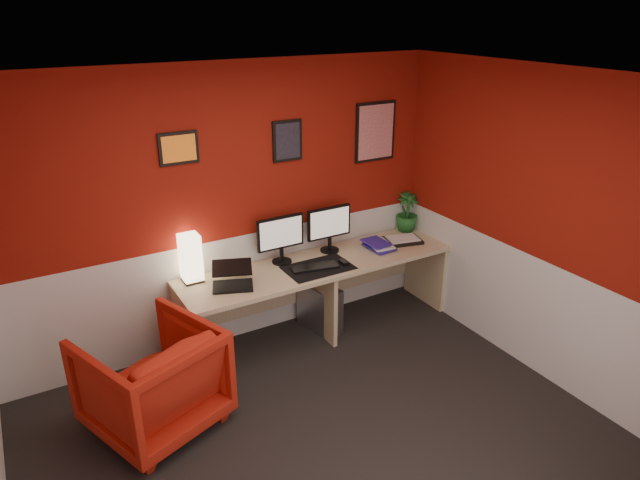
# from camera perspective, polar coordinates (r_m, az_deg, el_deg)

# --- Properties ---
(ground) EXTENTS (4.00, 3.50, 0.01)m
(ground) POSITION_cam_1_polar(r_m,az_deg,el_deg) (4.22, 1.25, -20.64)
(ground) COLOR black
(ground) RESTS_ON ground
(ceiling) EXTENTS (4.00, 3.50, 0.01)m
(ceiling) POSITION_cam_1_polar(r_m,az_deg,el_deg) (3.09, 1.65, 15.30)
(ceiling) COLOR white
(ceiling) RESTS_ON ground
(wall_back) EXTENTS (4.00, 0.01, 2.50)m
(wall_back) POSITION_cam_1_polar(r_m,az_deg,el_deg) (4.93, -9.26, 2.91)
(wall_back) COLOR maroon
(wall_back) RESTS_ON ground
(wall_right) EXTENTS (0.01, 3.50, 2.50)m
(wall_right) POSITION_cam_1_polar(r_m,az_deg,el_deg) (4.75, 22.46, 0.64)
(wall_right) COLOR maroon
(wall_right) RESTS_ON ground
(wainscot_back) EXTENTS (4.00, 0.01, 1.00)m
(wainscot_back) POSITION_cam_1_polar(r_m,az_deg,el_deg) (5.23, -8.72, -4.86)
(wainscot_back) COLOR silver
(wainscot_back) RESTS_ON ground
(wainscot_right) EXTENTS (0.01, 3.50, 1.00)m
(wainscot_right) POSITION_cam_1_polar(r_m,az_deg,el_deg) (5.06, 21.15, -7.26)
(wainscot_right) COLOR silver
(wainscot_right) RESTS_ON ground
(desk) EXTENTS (2.60, 0.65, 0.73)m
(desk) POSITION_cam_1_polar(r_m,az_deg,el_deg) (5.29, -0.07, -5.90)
(desk) COLOR tan
(desk) RESTS_ON ground
(shoji_lamp) EXTENTS (0.16, 0.16, 0.40)m
(shoji_lamp) POSITION_cam_1_polar(r_m,az_deg,el_deg) (4.83, -12.92, -1.92)
(shoji_lamp) COLOR #FFE5B2
(shoji_lamp) RESTS_ON desk
(laptop) EXTENTS (0.39, 0.34, 0.22)m
(laptop) POSITION_cam_1_polar(r_m,az_deg,el_deg) (4.70, -8.87, -3.55)
(laptop) COLOR black
(laptop) RESTS_ON desk
(monitor_left) EXTENTS (0.45, 0.06, 0.58)m
(monitor_left) POSITION_cam_1_polar(r_m,az_deg,el_deg) (5.03, -3.96, 0.75)
(monitor_left) COLOR black
(monitor_left) RESTS_ON desk
(monitor_right) EXTENTS (0.45, 0.06, 0.58)m
(monitor_right) POSITION_cam_1_polar(r_m,az_deg,el_deg) (5.26, 1.00, 1.79)
(monitor_right) COLOR black
(monitor_right) RESTS_ON desk
(desk_mat) EXTENTS (0.60, 0.38, 0.01)m
(desk_mat) POSITION_cam_1_polar(r_m,az_deg,el_deg) (5.02, -0.18, -2.81)
(desk_mat) COLOR black
(desk_mat) RESTS_ON desk
(keyboard) EXTENTS (0.44, 0.22, 0.02)m
(keyboard) POSITION_cam_1_polar(r_m,az_deg,el_deg) (5.01, -0.54, -2.74)
(keyboard) COLOR black
(keyboard) RESTS_ON desk_mat
(mouse) EXTENTS (0.06, 0.10, 0.03)m
(mouse) POSITION_cam_1_polar(r_m,az_deg,el_deg) (5.09, 2.43, -2.26)
(mouse) COLOR black
(mouse) RESTS_ON desk_mat
(book_bottom) EXTENTS (0.22, 0.30, 0.03)m
(book_bottom) POSITION_cam_1_polar(r_m,az_deg,el_deg) (5.38, 5.10, -0.99)
(book_bottom) COLOR #30219A
(book_bottom) RESTS_ON desk
(book_middle) EXTENTS (0.25, 0.31, 0.02)m
(book_middle) POSITION_cam_1_polar(r_m,az_deg,el_deg) (5.39, 5.10, -0.63)
(book_middle) COLOR silver
(book_middle) RESTS_ON book_bottom
(book_top) EXTENTS (0.20, 0.27, 0.02)m
(book_top) POSITION_cam_1_polar(r_m,az_deg,el_deg) (5.36, 4.81, -0.48)
(book_top) COLOR #30219A
(book_top) RESTS_ON book_middle
(zen_tray) EXTENTS (0.40, 0.33, 0.03)m
(zen_tray) POSITION_cam_1_polar(r_m,az_deg,el_deg) (5.62, 8.35, -0.04)
(zen_tray) COLOR black
(zen_tray) RESTS_ON desk
(potted_plant) EXTENTS (0.27, 0.27, 0.41)m
(potted_plant) POSITION_cam_1_polar(r_m,az_deg,el_deg) (5.84, 8.78, 2.81)
(potted_plant) COLOR #19591E
(potted_plant) RESTS_ON desk
(pc_tower) EXTENTS (0.29, 0.48, 0.45)m
(pc_tower) POSITION_cam_1_polar(r_m,az_deg,el_deg) (5.43, -0.03, -6.79)
(pc_tower) COLOR #99999E
(pc_tower) RESTS_ON ground
(armchair) EXTENTS (1.10, 1.11, 0.79)m
(armchair) POSITION_cam_1_polar(r_m,az_deg,el_deg) (4.37, -16.60, -13.36)
(armchair) COLOR red
(armchair) RESTS_ON ground
(art_left) EXTENTS (0.32, 0.02, 0.26)m
(art_left) POSITION_cam_1_polar(r_m,az_deg,el_deg) (4.64, -14.10, 8.98)
(art_left) COLOR orange
(art_left) RESTS_ON wall_back
(art_center) EXTENTS (0.28, 0.02, 0.36)m
(art_center) POSITION_cam_1_polar(r_m,az_deg,el_deg) (4.99, -3.33, 9.98)
(art_center) COLOR black
(art_center) RESTS_ON wall_back
(art_right) EXTENTS (0.44, 0.02, 0.56)m
(art_right) POSITION_cam_1_polar(r_m,az_deg,el_deg) (5.47, 5.60, 10.84)
(art_right) COLOR red
(art_right) RESTS_ON wall_back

